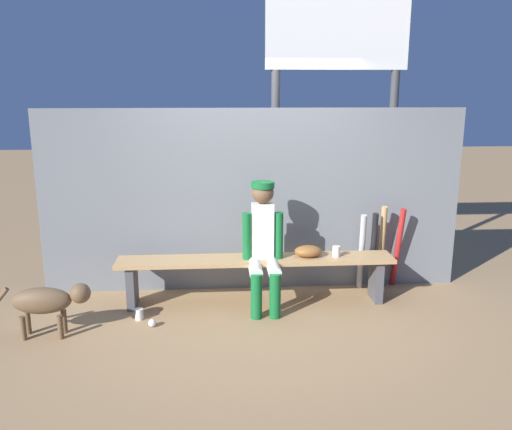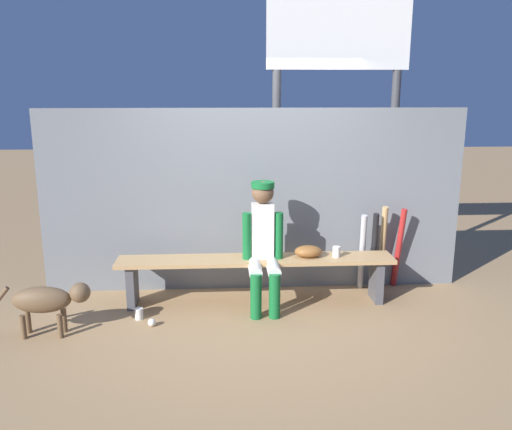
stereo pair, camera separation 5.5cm
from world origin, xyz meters
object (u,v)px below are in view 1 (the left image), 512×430
at_px(baseball_glove, 308,251).
at_px(cup_on_bench, 336,251).
at_px(bat_wood_tan, 382,247).
at_px(bat_aluminum_red, 398,248).
at_px(cup_on_ground, 139,314).
at_px(dugout_bench, 256,267).
at_px(scoreboard, 342,72).
at_px(bat_aluminum_silver, 361,252).
at_px(dog, 48,301).
at_px(player_seated, 264,241).
at_px(bat_aluminum_black, 373,252).
at_px(baseball, 152,323).

xyz_separation_m(baseball_glove, cup_on_bench, (0.29, -0.01, -0.00)).
height_order(baseball_glove, bat_wood_tan, bat_wood_tan).
bearing_deg(bat_aluminum_red, cup_on_ground, -166.15).
relative_size(dugout_bench, scoreboard, 0.82).
relative_size(bat_aluminum_silver, cup_on_ground, 7.92).
relative_size(dugout_bench, bat_aluminum_red, 3.06).
height_order(baseball_glove, dog, baseball_glove).
bearing_deg(player_seated, dog, -164.91).
relative_size(baseball_glove, bat_aluminum_silver, 0.32).
bearing_deg(bat_aluminum_silver, bat_wood_tan, 14.03).
height_order(bat_wood_tan, dog, bat_wood_tan).
bearing_deg(bat_aluminum_silver, baseball_glove, -156.13).
distance_m(bat_aluminum_black, bat_wood_tan, 0.14).
xyz_separation_m(bat_wood_tan, cup_on_bench, (-0.59, -0.35, 0.07)).
bearing_deg(baseball, player_seated, 20.42).
bearing_deg(bat_aluminum_black, baseball, -161.50).
xyz_separation_m(scoreboard, dog, (-2.94, -1.69, -2.01)).
xyz_separation_m(baseball_glove, bat_aluminum_black, (0.76, 0.26, -0.10)).
bearing_deg(bat_aluminum_silver, baseball, -160.06).
bearing_deg(cup_on_ground, bat_aluminum_black, 13.82).
bearing_deg(dog, baseball_glove, 14.70).
bearing_deg(dugout_bench, bat_aluminum_black, 11.41).
bearing_deg(bat_wood_tan, baseball, -160.63).
bearing_deg(cup_on_ground, bat_wood_tan, 14.90).
xyz_separation_m(player_seated, cup_on_bench, (0.76, 0.10, -0.15)).
xyz_separation_m(dugout_bench, cup_on_bench, (0.82, -0.01, 0.16)).
xyz_separation_m(dugout_bench, bat_aluminum_silver, (1.17, 0.28, 0.05)).
distance_m(scoreboard, dog, 3.94).
relative_size(bat_aluminum_red, scoreboard, 0.27).
bearing_deg(player_seated, bat_aluminum_black, 16.79).
relative_size(player_seated, cup_on_ground, 11.57).
relative_size(dugout_bench, bat_aluminum_silver, 3.23).
distance_m(bat_wood_tan, baseball, 2.60).
bearing_deg(bat_aluminum_black, dugout_bench, -168.59).
height_order(dugout_bench, bat_wood_tan, bat_wood_tan).
relative_size(bat_aluminum_red, cup_on_ground, 8.37).
relative_size(bat_wood_tan, dog, 1.12).
bearing_deg(baseball_glove, dog, -165.30).
distance_m(dugout_bench, bat_aluminum_silver, 1.21).
relative_size(bat_wood_tan, baseball, 12.77).
bearing_deg(dugout_bench, cup_on_ground, -163.53).
xyz_separation_m(bat_aluminum_black, bat_wood_tan, (0.12, 0.08, 0.03)).
relative_size(player_seated, baseball_glove, 4.55).
bearing_deg(cup_on_bench, bat_aluminum_black, 30.03).
bearing_deg(bat_aluminum_red, scoreboard, 126.81).
relative_size(bat_aluminum_silver, dog, 1.03).
distance_m(dugout_bench, dog, 1.99).
relative_size(dugout_bench, cup_on_bench, 25.62).
height_order(baseball, scoreboard, scoreboard).
height_order(bat_aluminum_silver, bat_aluminum_red, bat_aluminum_red).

